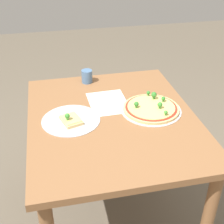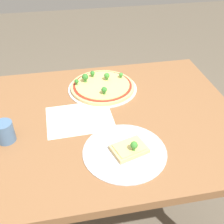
{
  "view_description": "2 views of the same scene",
  "coord_description": "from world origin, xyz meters",
  "px_view_note": "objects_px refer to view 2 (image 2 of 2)",
  "views": [
    {
      "loc": [
        1.35,
        -0.29,
        1.65
      ],
      "look_at": [
        -0.01,
        0.0,
        0.78
      ],
      "focal_mm": 50.0,
      "sensor_mm": 36.0,
      "label": 1
    },
    {
      "loc": [
        -0.19,
        -0.91,
        1.48
      ],
      "look_at": [
        -0.01,
        0.0,
        0.78
      ],
      "focal_mm": 45.0,
      "sensor_mm": 36.0,
      "label": 2
    }
  ],
  "objects_px": {
    "drinking_cup": "(5,132)",
    "pizza_tray_slice": "(127,151)",
    "dining_table": "(115,135)",
    "pizza_tray_whole": "(102,86)"
  },
  "relations": [
    {
      "from": "drinking_cup",
      "to": "pizza_tray_slice",
      "type": "bearing_deg",
      "value": -18.93
    },
    {
      "from": "pizza_tray_whole",
      "to": "drinking_cup",
      "type": "relative_size",
      "value": 4.02
    },
    {
      "from": "pizza_tray_slice",
      "to": "pizza_tray_whole",
      "type": "bearing_deg",
      "value": 92.12
    },
    {
      "from": "dining_table",
      "to": "drinking_cup",
      "type": "bearing_deg",
      "value": -170.62
    },
    {
      "from": "pizza_tray_slice",
      "to": "drinking_cup",
      "type": "bearing_deg",
      "value": 161.07
    },
    {
      "from": "dining_table",
      "to": "pizza_tray_slice",
      "type": "relative_size",
      "value": 3.45
    },
    {
      "from": "pizza_tray_whole",
      "to": "pizza_tray_slice",
      "type": "relative_size",
      "value": 1.09
    },
    {
      "from": "pizza_tray_whole",
      "to": "pizza_tray_slice",
      "type": "distance_m",
      "value": 0.44
    },
    {
      "from": "dining_table",
      "to": "pizza_tray_slice",
      "type": "bearing_deg",
      "value": -90.51
    },
    {
      "from": "dining_table",
      "to": "drinking_cup",
      "type": "xyz_separation_m",
      "value": [
        -0.43,
        -0.07,
        0.15
      ]
    }
  ]
}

